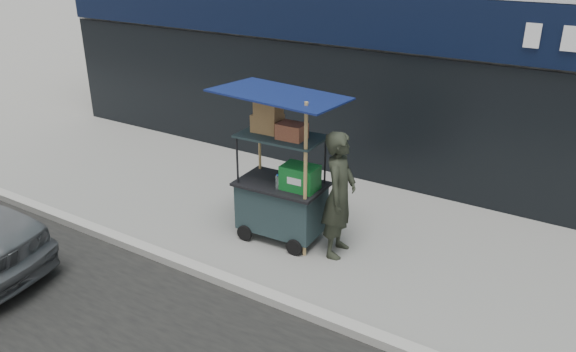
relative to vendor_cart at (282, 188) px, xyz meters
The scene contains 4 objects.
ground 1.57m from the vendor_cart, 69.72° to the right, with size 80.00×80.00×0.00m, color slate.
curb 1.70m from the vendor_cart, 72.32° to the right, with size 80.00×0.18×0.12m, color gray.
vendor_cart is the anchor object (origin of this frame).
vendor_man 0.92m from the vendor_cart, ahead, with size 0.67×0.44×1.84m, color #25291E.
Camera 1 is at (3.59, -5.03, 4.26)m, focal length 35.00 mm.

